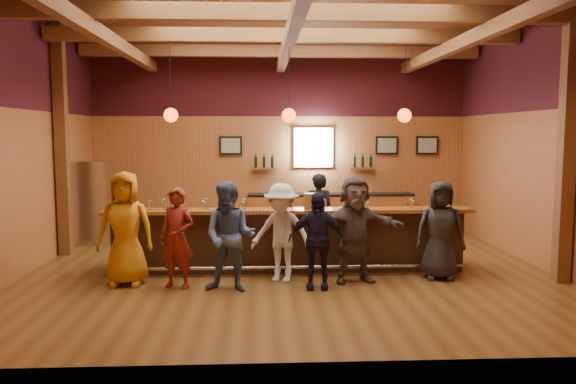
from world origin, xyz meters
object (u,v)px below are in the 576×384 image
object	(u,v)px
customer_orange	(125,228)
customer_dark	(440,230)
customer_brown	(355,229)
bottle_a	(318,200)
bartender	(318,215)
bar_counter	(289,239)
ice_bucket	(311,201)
customer_white	(282,233)
stainless_fridge	(94,203)
customer_navy	(317,241)
back_bar_cabinet	(330,213)
customer_denim	(230,237)
customer_redvest	(177,238)

from	to	relation	value
customer_orange	customer_dark	bearing A→B (deg)	2.46
customer_brown	bottle_a	bearing A→B (deg)	113.97
bartender	bar_counter	bearing A→B (deg)	61.97
bar_counter	ice_bucket	world-z (taller)	ice_bucket
customer_white	bottle_a	size ratio (longest dim) A/B	4.62
ice_bucket	stainless_fridge	bearing A→B (deg)	147.93
customer_white	customer_navy	xyz separation A→B (m)	(0.52, -0.46, -0.04)
stainless_fridge	customer_dark	size ratio (longest dim) A/B	1.11
back_bar_cabinet	ice_bucket	xyz separation A→B (m)	(-0.83, -3.92, 0.77)
stainless_fridge	bottle_a	world-z (taller)	stainless_fridge
back_bar_cabinet	bottle_a	world-z (taller)	bottle_a
stainless_fridge	customer_denim	xyz separation A→B (m)	(3.14, -3.86, -0.06)
customer_dark	ice_bucket	distance (m)	2.19
bar_counter	customer_redvest	size ratio (longest dim) A/B	4.01
customer_redvest	customer_brown	world-z (taller)	customer_brown
bar_counter	customer_navy	world-z (taller)	customer_navy
stainless_fridge	customer_white	distance (m)	5.16
customer_redvest	bottle_a	distance (m)	2.55
back_bar_cabinet	customer_brown	distance (m)	4.57
customer_white	customer_brown	bearing A→B (deg)	13.95
customer_brown	bartender	size ratio (longest dim) A/B	1.05
ice_bucket	customer_redvest	bearing A→B (deg)	-158.59
bar_counter	customer_orange	size ratio (longest dim) A/B	3.49
bar_counter	ice_bucket	xyz separation A→B (m)	(0.35, -0.35, 0.72)
customer_denim	customer_navy	world-z (taller)	customer_denim
customer_brown	bartender	distance (m)	1.93
customer_orange	bottle_a	xyz separation A→B (m)	(3.13, 0.80, 0.34)
customer_white	ice_bucket	xyz separation A→B (m)	(0.52, 0.52, 0.45)
bartender	ice_bucket	distance (m)	1.35
customer_white	customer_brown	world-z (taller)	customer_brown
customer_navy	customer_dark	bearing A→B (deg)	20.53
customer_navy	customer_dark	world-z (taller)	customer_dark
customer_redvest	customer_denim	bearing A→B (deg)	5.40
ice_bucket	customer_orange	bearing A→B (deg)	-168.30
customer_redvest	customer_white	bearing A→B (deg)	31.37
customer_orange	customer_redvest	size ratio (longest dim) A/B	1.15
bar_counter	ice_bucket	bearing A→B (deg)	-44.91
customer_white	ice_bucket	size ratio (longest dim) A/B	5.93
customer_brown	ice_bucket	size ratio (longest dim) A/B	6.40
back_bar_cabinet	customer_orange	world-z (taller)	customer_orange
bar_counter	customer_orange	xyz separation A→B (m)	(-2.64, -0.97, 0.38)
customer_white	customer_navy	bearing A→B (deg)	-22.10
back_bar_cabinet	customer_white	size ratio (longest dim) A/B	2.51
customer_navy	bottle_a	distance (m)	1.27
customer_redvest	ice_bucket	distance (m)	2.36
customer_dark	back_bar_cabinet	bearing A→B (deg)	113.56
customer_navy	customer_orange	bearing A→B (deg)	-179.54
stainless_fridge	bartender	size ratio (longest dim) A/B	1.10
customer_redvest	customer_navy	bearing A→B (deg)	16.46
bartender	customer_denim	bearing A→B (deg)	61.56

